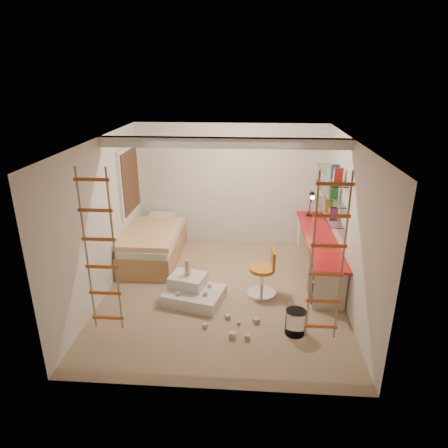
# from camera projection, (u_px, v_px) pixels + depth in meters

# --- Properties ---
(floor) EXTENTS (4.50, 4.50, 0.00)m
(floor) POSITION_uv_depth(u_px,v_px,m) (223.00, 292.00, 6.89)
(floor) COLOR tan
(floor) RESTS_ON ground
(ceiling_beam) EXTENTS (4.00, 0.18, 0.16)m
(ceiling_beam) POSITION_uv_depth(u_px,v_px,m) (224.00, 143.00, 6.27)
(ceiling_beam) COLOR white
(ceiling_beam) RESTS_ON ceiling
(window_frame) EXTENTS (0.06, 1.15, 1.35)m
(window_frame) POSITION_uv_depth(u_px,v_px,m) (129.00, 181.00, 7.87)
(window_frame) COLOR white
(window_frame) RESTS_ON wall_left
(window_blind) EXTENTS (0.02, 1.00, 1.20)m
(window_blind) POSITION_uv_depth(u_px,v_px,m) (131.00, 181.00, 7.86)
(window_blind) COLOR #4C2D1E
(window_blind) RESTS_ON window_frame
(rope_ladder_left) EXTENTS (0.41, 0.04, 2.13)m
(rope_ladder_left) POSITION_uv_depth(u_px,v_px,m) (101.00, 253.00, 4.81)
(rope_ladder_left) COLOR #CE5C23
(rope_ladder_left) RESTS_ON ceiling
(rope_ladder_right) EXTENTS (0.41, 0.04, 2.13)m
(rope_ladder_right) POSITION_uv_depth(u_px,v_px,m) (327.00, 260.00, 4.63)
(rope_ladder_right) COLOR orange
(rope_ladder_right) RESTS_ON ceiling
(waste_bin) EXTENTS (0.30, 0.30, 0.37)m
(waste_bin) POSITION_uv_depth(u_px,v_px,m) (295.00, 322.00, 5.75)
(waste_bin) COLOR white
(waste_bin) RESTS_ON floor
(desk) EXTENTS (0.56, 2.80, 0.75)m
(desk) POSITION_uv_depth(u_px,v_px,m) (318.00, 253.00, 7.44)
(desk) COLOR red
(desk) RESTS_ON floor
(shelves) EXTENTS (0.25, 1.80, 0.71)m
(shelves) POSITION_uv_depth(u_px,v_px,m) (329.00, 193.00, 7.29)
(shelves) COLOR white
(shelves) RESTS_ON wall_right
(bed) EXTENTS (1.02, 2.00, 0.69)m
(bed) POSITION_uv_depth(u_px,v_px,m) (154.00, 244.00, 8.01)
(bed) COLOR #AD7F51
(bed) RESTS_ON floor
(task_lamp) EXTENTS (0.14, 0.36, 0.57)m
(task_lamp) POSITION_uv_depth(u_px,v_px,m) (311.00, 200.00, 8.07)
(task_lamp) COLOR black
(task_lamp) RESTS_ON desk
(swivel_chair) EXTENTS (0.52, 0.52, 0.84)m
(swivel_chair) POSITION_uv_depth(u_px,v_px,m) (263.00, 278.00, 6.72)
(swivel_chair) COLOR orange
(swivel_chair) RESTS_ON floor
(play_platform) EXTENTS (1.06, 0.91, 0.41)m
(play_platform) POSITION_uv_depth(u_px,v_px,m) (193.00, 291.00, 6.61)
(play_platform) COLOR silver
(play_platform) RESTS_ON floor
(toy_blocks) EXTENTS (1.32, 1.17, 0.68)m
(toy_blocks) POSITION_uv_depth(u_px,v_px,m) (212.00, 302.00, 6.22)
(toy_blocks) COLOR #CCB284
(toy_blocks) RESTS_ON floor
(books) EXTENTS (0.14, 0.52, 0.92)m
(books) POSITION_uv_depth(u_px,v_px,m) (330.00, 187.00, 7.25)
(books) COLOR #8C1E7F
(books) RESTS_ON shelves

